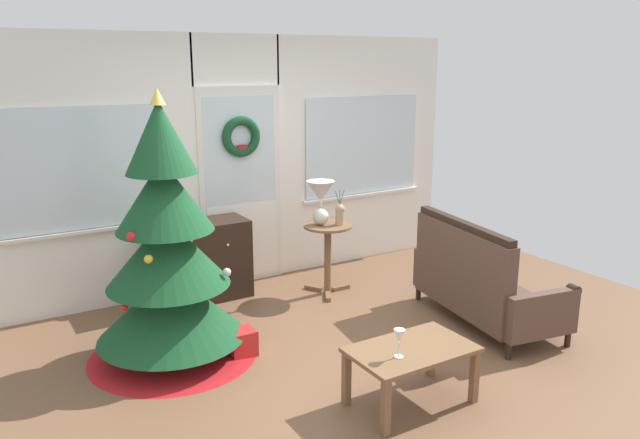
{
  "coord_description": "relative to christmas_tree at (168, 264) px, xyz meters",
  "views": [
    {
      "loc": [
        -2.57,
        -3.76,
        2.29
      ],
      "look_at": [
        0.05,
        0.55,
        1.0
      ],
      "focal_mm": 34.95,
      "sensor_mm": 36.0,
      "label": 1
    }
  ],
  "objects": [
    {
      "name": "dresser_cabinet",
      "position": [
        0.66,
        1.05,
        -0.38
      ],
      "size": [
        0.9,
        0.45,
        0.78
      ],
      "color": "black",
      "rests_on": "ground"
    },
    {
      "name": "coffee_table",
      "position": [
        1.17,
        -1.53,
        -0.42
      ],
      "size": [
        0.84,
        0.52,
        0.41
      ],
      "color": "brown",
      "rests_on": "ground"
    },
    {
      "name": "side_table",
      "position": [
        1.79,
        0.55,
        -0.26
      ],
      "size": [
        0.5,
        0.48,
        0.71
      ],
      "color": "brown",
      "rests_on": "ground"
    },
    {
      "name": "gift_box",
      "position": [
        0.48,
        -0.27,
        -0.66
      ],
      "size": [
        0.21,
        0.19,
        0.21
      ],
      "primitive_type": "cube",
      "color": "red",
      "rests_on": "ground"
    },
    {
      "name": "table_lamp",
      "position": [
        1.73,
        0.59,
        0.23
      ],
      "size": [
        0.28,
        0.28,
        0.44
      ],
      "color": "silver",
      "rests_on": "side_table"
    },
    {
      "name": "settee_sofa",
      "position": [
        2.54,
        -0.78,
        -0.39
      ],
      "size": [
        0.92,
        1.58,
        0.96
      ],
      "color": "black",
      "rests_on": "ground"
    },
    {
      "name": "back_wall_with_door",
      "position": [
        1.21,
        1.34,
        0.51
      ],
      "size": [
        5.2,
        0.19,
        2.55
      ],
      "color": "white",
      "rests_on": "ground"
    },
    {
      "name": "christmas_tree",
      "position": [
        0.0,
        0.0,
        0.0
      ],
      "size": [
        1.33,
        1.33,
        2.1
      ],
      "color": "#4C331E",
      "rests_on": "ground"
    },
    {
      "name": "ground_plane",
      "position": [
        1.21,
        -0.74,
        -0.77
      ],
      "size": [
        6.76,
        6.76,
        0.0
      ],
      "primitive_type": "plane",
      "color": "brown"
    },
    {
      "name": "wine_glass",
      "position": [
        1.01,
        -1.59,
        -0.21
      ],
      "size": [
        0.08,
        0.08,
        0.2
      ],
      "color": "silver",
      "rests_on": "coffee_table"
    },
    {
      "name": "flower_vase",
      "position": [
        1.89,
        0.49,
        0.06
      ],
      "size": [
        0.11,
        0.1,
        0.35
      ],
      "color": "tan",
      "rests_on": "side_table"
    }
  ]
}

